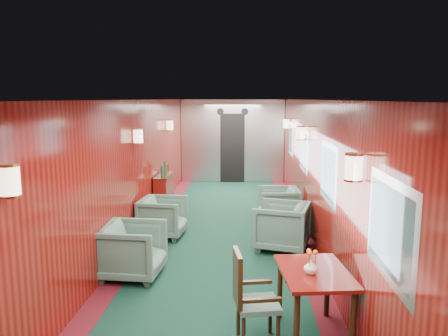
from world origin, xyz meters
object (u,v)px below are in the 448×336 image
Objects in this scene: credenza at (164,193)px; armchair_left_near at (132,250)px; side_chair at (249,294)px; armchair_left_far at (163,217)px; dining_table at (314,281)px; armchair_right_far at (278,205)px; armchair_right_near at (281,226)px.

armchair_left_near is at bearing -86.46° from credenza.
armchair_left_far is at bearing 104.22° from side_chair.
side_chair is 1.24× the size of armchair_left_far.
credenza is (-2.45, 4.82, -0.17)m from dining_table.
dining_table is 0.68m from side_chair.
armchair_left_far is 2.31m from armchair_right_far.
armchair_left_near is (-2.24, 1.42, -0.23)m from dining_table.
armchair_left_far is at bearing -79.84° from credenza.
credenza is 3.40m from armchair_left_near.
armchair_right_far is (2.09, 0.96, 0.00)m from armchair_left_far.
dining_table is 4.17m from armchair_right_far.
armchair_right_far is (2.39, -0.66, -0.07)m from credenza.
armchair_left_near is at bearing 125.15° from side_chair.
credenza is at bearing 110.40° from dining_table.
armchair_left_near reaches higher than armchair_right_far.
armchair_left_near is at bearing -41.78° from armchair_right_far.
armchair_right_far is (-0.06, 4.16, -0.25)m from dining_table.
side_chair is at bearing 4.08° from armchair_right_near.
armchair_left_near is at bearing -44.95° from armchair_right_near.
armchair_right_far reaches higher than armchair_left_far.
armchair_right_near reaches higher than armchair_left_near.
armchair_left_near is (-1.58, 1.58, -0.15)m from side_chair.
armchair_right_far is at bearing 72.30° from side_chair.
credenza is at bearing -118.05° from armchair_right_near.
side_chair reaches higher than armchair_right_far.
side_chair is at bearing -130.95° from armchair_left_near.
armchair_right_far is (0.60, 4.32, -0.17)m from side_chair.
credenza is at bearing 7.59° from armchair_left_near.
credenza is 1.42× the size of armchair_right_far.
armchair_left_near is 0.98× the size of armchair_right_near.
credenza is at bearing -108.73° from armchair_right_far.
side_chair is 1.24× the size of armchair_right_far.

